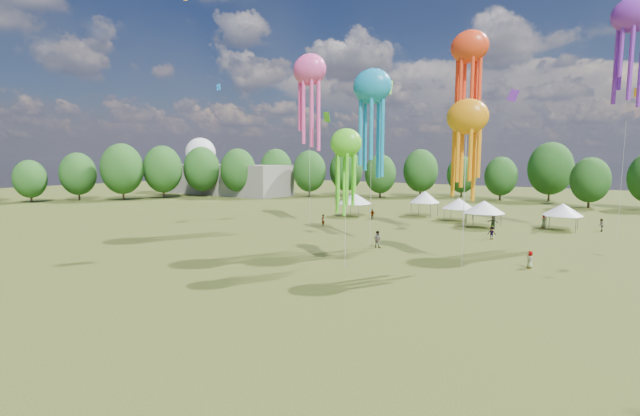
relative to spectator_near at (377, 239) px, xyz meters
The scene contains 8 objects.
ground 30.66m from the spectator_near, 83.01° to the right, with size 300.00×300.00×0.00m, color #384416.
spectator_near is the anchor object (origin of this frame).
spectators_far 19.86m from the spectator_near, 66.60° to the left, with size 33.68×27.51×1.92m.
festival_tents 23.92m from the spectator_near, 90.98° to the left, with size 35.66×12.10×4.27m.
show_kites 19.39m from the spectator_near, 67.73° to the left, with size 40.88×33.81×28.24m.
treeline 32.58m from the spectator_near, 90.24° to the left, with size 201.57×95.24×13.43m.
hangar 80.00m from the spectator_near, 148.65° to the left, with size 40.00×12.00×8.00m, color gray.
radome 97.20m from the spectator_near, 150.55° to the left, with size 9.00×9.00×16.00m.
Camera 1 is at (17.31, -11.46, 9.65)m, focal length 24.32 mm.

